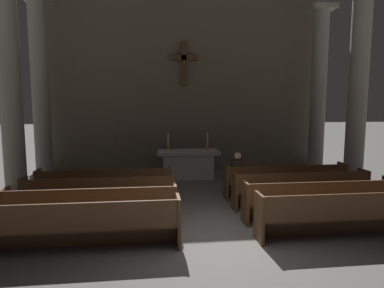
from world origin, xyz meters
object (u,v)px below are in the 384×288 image
at_px(pew_right_row_2, 319,200).
at_px(column_right_third, 318,93).
at_px(column_left_second, 10,89).
at_px(lone_worshipper, 237,174).
at_px(pew_left_row_2, 93,208).
at_px(pew_right_row_3, 301,189).
at_px(candlestick_left, 168,145).
at_px(altar, 188,164).
at_px(column_right_second, 358,91).
at_px(column_left_third, 41,92).
at_px(candlestick_right, 207,145).
at_px(pew_left_row_3, 100,196).
at_px(pew_left_row_1, 83,225).
at_px(pew_right_row_4, 285,181).
at_px(pew_left_row_4, 106,186).
at_px(pew_right_row_1, 344,214).

relative_size(pew_right_row_2, column_right_third, 0.56).
relative_size(column_left_second, lone_worshipper, 4.76).
height_order(pew_left_row_2, lone_worshipper, lone_worshipper).
relative_size(pew_right_row_3, candlestick_left, 5.70).
xyz_separation_m(pew_left_row_2, column_right_third, (7.59, 5.24, 2.58)).
relative_size(pew_right_row_2, altar, 1.59).
xyz_separation_m(column_right_second, candlestick_left, (-5.78, 1.88, -1.85)).
xyz_separation_m(pew_right_row_2, candlestick_left, (-3.20, 4.66, 0.73)).
xyz_separation_m(pew_left_row_2, lone_worshipper, (3.59, 1.98, 0.22)).
bearing_deg(column_left_third, pew_right_row_2, -34.62).
xyz_separation_m(column_right_second, lone_worshipper, (-4.00, -0.79, -2.36)).
xyz_separation_m(column_left_second, altar, (5.08, 1.88, -2.52)).
bearing_deg(lone_worshipper, candlestick_right, 98.20).
bearing_deg(pew_left_row_3, pew_right_row_3, 0.00).
height_order(pew_left_row_3, pew_right_row_3, same).
bearing_deg(pew_left_row_1, pew_left_row_2, 90.00).
distance_m(pew_right_row_4, candlestick_left, 4.26).
height_order(pew_right_row_2, pew_right_row_3, same).
xyz_separation_m(pew_left_row_1, candlestick_left, (1.80, 5.62, 0.73)).
distance_m(pew_right_row_4, column_left_second, 8.05).
bearing_deg(candlestick_right, pew_right_row_4, -56.46).
xyz_separation_m(pew_right_row_2, column_right_second, (2.58, 2.77, 2.58)).
relative_size(pew_left_row_4, pew_right_row_4, 1.00).
distance_m(pew_left_row_4, column_right_second, 8.05).
height_order(pew_right_row_2, altar, altar).
xyz_separation_m(pew_right_row_2, lone_worshipper, (-1.41, 1.98, 0.22)).
distance_m(pew_left_row_3, column_left_third, 5.62).
distance_m(pew_left_row_2, candlestick_left, 5.04).
height_order(pew_left_row_4, lone_worshipper, lone_worshipper).
xyz_separation_m(pew_left_row_2, altar, (2.50, 4.66, 0.06)).
distance_m(pew_left_row_3, candlestick_right, 4.94).
relative_size(pew_right_row_2, candlestick_left, 5.70).
relative_size(pew_right_row_4, column_left_third, 0.56).
bearing_deg(pew_right_row_3, column_left_second, 166.64).
relative_size(pew_left_row_4, lone_worshipper, 2.66).
xyz_separation_m(column_left_second, column_left_third, (0.00, 2.47, 0.00)).
height_order(pew_left_row_1, pew_right_row_4, same).
bearing_deg(column_left_second, pew_left_row_2, -46.99).
relative_size(pew_left_row_3, column_right_third, 0.56).
distance_m(column_left_second, candlestick_left, 5.12).
xyz_separation_m(column_left_third, altar, (5.08, -0.58, -2.52)).
height_order(pew_left_row_1, pew_right_row_1, same).
height_order(pew_right_row_1, candlestick_right, candlestick_right).
xyz_separation_m(pew_right_row_1, pew_right_row_2, (0.00, 0.97, 0.00)).
xyz_separation_m(pew_left_row_2, column_right_second, (7.59, 2.77, 2.58)).
height_order(pew_right_row_1, altar, altar).
bearing_deg(pew_left_row_3, column_right_third, 29.36).
xyz_separation_m(pew_left_row_4, lone_worshipper, (3.59, 0.04, 0.22)).
height_order(candlestick_left, lone_worshipper, candlestick_left).
relative_size(pew_right_row_3, column_left_second, 0.56).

